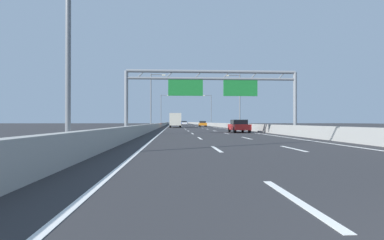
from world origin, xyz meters
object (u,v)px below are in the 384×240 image
(green_car, at_px, (175,123))
(white_car, at_px, (184,123))
(sign_gantry, at_px, (212,85))
(streetlamp_left_near, at_px, (75,11))
(black_car, at_px, (175,123))
(yellow_car, at_px, (174,123))
(streetlamp_right_far, at_px, (210,108))
(red_car, at_px, (239,126))
(streetlamp_right_mid, at_px, (238,98))
(streetlamp_left_far, at_px, (162,108))
(blue_car, at_px, (182,123))
(orange_car, at_px, (203,124))
(box_truck, at_px, (175,120))
(streetlamp_left_mid, at_px, (152,97))

(green_car, xyz_separation_m, white_car, (3.46, -8.35, -0.00))
(sign_gantry, relative_size, streetlamp_left_near, 1.80)
(black_car, bearing_deg, yellow_car, -90.31)
(black_car, bearing_deg, streetlamp_right_far, -77.13)
(streetlamp_left_near, xyz_separation_m, red_car, (11.30, 23.37, -4.63))
(streetlamp_right_mid, relative_size, streetlamp_left_far, 1.00)
(black_car, bearing_deg, white_car, -83.88)
(streetlamp_left_far, height_order, streetlamp_right_far, same)
(streetlamp_right_far, xyz_separation_m, black_car, (-10.86, 47.55, -4.63))
(red_car, relative_size, yellow_car, 1.07)
(blue_car, bearing_deg, orange_car, -86.37)
(black_car, bearing_deg, streetlamp_left_far, -94.89)
(streetlamp_left_far, bearing_deg, box_truck, -81.48)
(streetlamp_left_far, xyz_separation_m, red_car, (11.30, -57.44, -4.63))
(streetlamp_right_mid, xyz_separation_m, orange_car, (-4.01, 23.62, -4.66))
(streetlamp_left_mid, relative_size, streetlamp_left_far, 1.00)
(red_car, distance_m, orange_car, 40.66)
(streetlamp_right_far, relative_size, orange_car, 2.22)
(sign_gantry, distance_m, white_car, 78.51)
(blue_car, bearing_deg, streetlamp_left_mid, -95.22)
(yellow_car, height_order, white_car, white_car)
(streetlamp_right_far, xyz_separation_m, box_truck, (-10.92, -26.75, -3.74))
(orange_car, height_order, green_car, green_car)
(black_car, distance_m, green_car, 23.55)
(green_car, relative_size, yellow_car, 1.03)
(streetlamp_left_mid, xyz_separation_m, blue_car, (7.33, 80.20, -4.61))
(sign_gantry, height_order, streetlamp_right_mid, streetlamp_right_mid)
(streetlamp_left_near, height_order, orange_car, streetlamp_left_near)
(red_car, xyz_separation_m, orange_car, (-0.38, 40.66, -0.03))
(blue_car, relative_size, white_car, 1.06)
(blue_car, distance_m, yellow_car, 22.53)
(streetlamp_left_far, distance_m, red_car, 58.73)
(streetlamp_left_near, height_order, streetlamp_right_far, same)
(red_car, bearing_deg, box_truck, 103.37)
(red_car, relative_size, green_car, 1.04)
(streetlamp_right_far, bearing_deg, streetlamp_right_mid, -90.00)
(white_car, xyz_separation_m, box_truck, (-3.49, -42.39, 0.90))
(yellow_car, distance_m, box_truck, 44.28)
(streetlamp_left_near, bearing_deg, sign_gantry, 67.45)
(black_car, xyz_separation_m, yellow_car, (-0.16, -30.03, -0.01))
(streetlamp_right_mid, height_order, yellow_car, streetlamp_right_mid)
(white_car, bearing_deg, green_car, 112.47)
(blue_car, relative_size, yellow_car, 1.08)
(streetlamp_right_far, bearing_deg, green_car, 114.42)
(orange_car, xyz_separation_m, box_truck, (-6.91, -9.97, 0.92))
(red_car, bearing_deg, green_car, 95.10)
(streetlamp_right_far, xyz_separation_m, yellow_car, (-11.02, 17.52, -4.64))
(streetlamp_left_mid, relative_size, red_car, 2.17)
(streetlamp_left_far, relative_size, green_car, 2.25)
(yellow_car, bearing_deg, streetlamp_left_far, -102.58)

